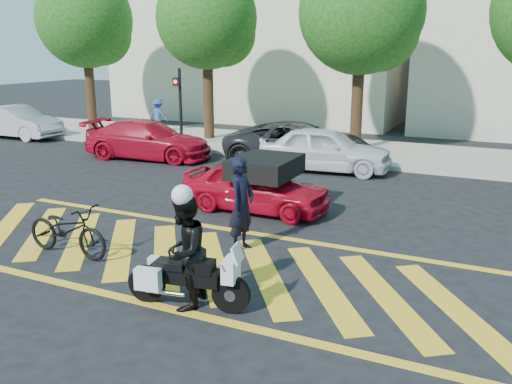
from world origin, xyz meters
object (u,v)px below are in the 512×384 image
at_px(bicycle, 67,230).
at_px(parked_far_left, 17,122).
at_px(officer_bike, 242,205).
at_px(police_motorcycle, 186,278).
at_px(red_convertible, 256,186).
at_px(parked_mid_right, 325,149).
at_px(parked_left, 148,140).
at_px(officer_moto, 184,252).
at_px(parked_mid_left, 300,144).

height_order(bicycle, parked_far_left, parked_far_left).
bearing_deg(parked_far_left, officer_bike, -118.50).
bearing_deg(police_motorcycle, red_convertible, 93.87).
bearing_deg(parked_mid_right, bicycle, 160.29).
bearing_deg(officer_bike, parked_left, 48.74).
height_order(bicycle, officer_moto, officer_moto).
xyz_separation_m(red_convertible, parked_mid_left, (-0.95, 5.70, 0.09)).
bearing_deg(officer_bike, parked_mid_left, 14.75).
distance_m(bicycle, red_convertible, 4.79).
distance_m(officer_bike, red_convertible, 2.78).
bearing_deg(parked_left, officer_moto, -147.76).
height_order(officer_bike, parked_left, officer_bike).
height_order(bicycle, parked_mid_right, parked_mid_right).
xyz_separation_m(bicycle, police_motorcycle, (3.32, -0.90, -0.03)).
bearing_deg(bicycle, parked_left, 28.73).
relative_size(officer_bike, police_motorcycle, 0.95).
distance_m(bicycle, parked_left, 9.63).
bearing_deg(parked_far_left, parked_mid_right, -92.62).
bearing_deg(parked_mid_left, bicycle, 165.56).
distance_m(bicycle, parked_mid_right, 9.64).
relative_size(bicycle, officer_moto, 1.08).
relative_size(red_convertible, parked_far_left, 0.86).
distance_m(parked_far_left, parked_mid_right, 14.71).
relative_size(parked_left, parked_mid_right, 1.10).
xyz_separation_m(officer_bike, police_motorcycle, (0.31, -2.60, -0.47)).
bearing_deg(police_motorcycle, officer_bike, 87.39).
relative_size(red_convertible, parked_mid_right, 0.87).
distance_m(police_motorcycle, parked_far_left, 19.11).
xyz_separation_m(officer_moto, parked_far_left, (-15.76, 10.78, -0.21)).
relative_size(officer_bike, parked_mid_left, 0.37).
xyz_separation_m(police_motorcycle, parked_mid_right, (-1.08, 10.27, 0.25)).
bearing_deg(red_convertible, parked_mid_left, 9.43).
relative_size(police_motorcycle, parked_far_left, 0.47).
distance_m(police_motorcycle, parked_mid_right, 10.33).
bearing_deg(red_convertible, parked_mid_right, -1.80).
xyz_separation_m(officer_moto, parked_left, (-7.62, 9.50, -0.23)).
bearing_deg(red_convertible, officer_bike, -160.58).
height_order(red_convertible, parked_far_left, parked_far_left).
height_order(officer_bike, parked_mid_right, officer_bike).
bearing_deg(parked_mid_right, red_convertible, 171.98).
bearing_deg(parked_far_left, red_convertible, -111.60).
xyz_separation_m(police_motorcycle, parked_left, (-7.63, 9.50, 0.20)).
height_order(officer_moto, parked_left, officer_moto).
bearing_deg(bicycle, police_motorcycle, -102.98).
height_order(red_convertible, parked_mid_left, parked_mid_left).
xyz_separation_m(bicycle, parked_far_left, (-12.46, 9.89, 0.19)).
distance_m(bicycle, police_motorcycle, 3.44).
xyz_separation_m(officer_bike, officer_moto, (0.30, -2.59, -0.04)).
distance_m(officer_bike, parked_mid_right, 7.71).
height_order(officer_bike, red_convertible, officer_bike).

